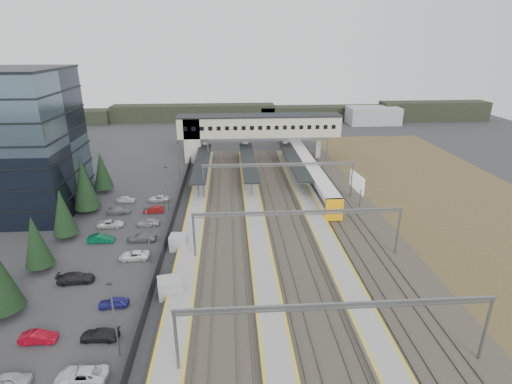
{
  "coord_description": "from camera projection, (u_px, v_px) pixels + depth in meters",
  "views": [
    {
      "loc": [
        3.03,
        -56.13,
        28.3
      ],
      "look_at": [
        7.36,
        7.64,
        4.0
      ],
      "focal_mm": 28.0,
      "sensor_mm": 36.0,
      "label": 1
    }
  ],
  "objects": [
    {
      "name": "billboard",
      "position": [
        357.0,
        183.0,
        73.62
      ],
      "size": [
        0.73,
        6.33,
        5.45
      ],
      "color": "slate",
      "rests_on": "ground"
    },
    {
      "name": "lampposts",
      "position": [
        159.0,
        207.0,
        61.33
      ],
      "size": [
        0.5,
        53.25,
        8.07
      ],
      "color": "slate",
      "rests_on": "ground"
    },
    {
      "name": "relay_cabin_near",
      "position": [
        170.0,
        287.0,
        46.85
      ],
      "size": [
        3.21,
        2.62,
        2.37
      ],
      "color": "#939597",
      "rests_on": "ground"
    },
    {
      "name": "gantries",
      "position": [
        287.0,
        190.0,
        63.64
      ],
      "size": [
        28.4,
        62.28,
        7.17
      ],
      "color": "slate",
      "rests_on": "ground"
    },
    {
      "name": "car_park",
      "position": [
        116.0,
        253.0,
        55.6
      ],
      "size": [
        10.65,
        44.52,
        1.29
      ],
      "color": "#A5A6AA",
      "rests_on": "ground"
    },
    {
      "name": "footbridge",
      "position": [
        248.0,
        128.0,
        99.05
      ],
      "size": [
        40.4,
        6.4,
        11.2
      ],
      "color": "#A19C82",
      "rests_on": "ground"
    },
    {
      "name": "scrub_east",
      "position": [
        472.0,
        213.0,
        69.72
      ],
      "size": [
        34.0,
        120.0,
        0.06
      ],
      "color": "#4D3D23",
      "rests_on": "ground"
    },
    {
      "name": "canopies",
      "position": [
        248.0,
        161.0,
        86.44
      ],
      "size": [
        23.1,
        30.0,
        3.28
      ],
      "color": "black",
      "rests_on": "ground"
    },
    {
      "name": "train",
      "position": [
        302.0,
        159.0,
        94.18
      ],
      "size": [
        2.96,
        61.85,
        3.73
      ],
      "color": "silver",
      "rests_on": "ground"
    },
    {
      "name": "rail_corridor",
      "position": [
        269.0,
        218.0,
        67.37
      ],
      "size": [
        34.0,
        90.0,
        0.92
      ],
      "color": "#322F27",
      "rests_on": "ground"
    },
    {
      "name": "relay_cabin_far",
      "position": [
        179.0,
        242.0,
        57.44
      ],
      "size": [
        2.62,
        2.24,
        2.25
      ],
      "color": "#939597",
      "rests_on": "ground"
    },
    {
      "name": "treeline_far",
      "position": [
        285.0,
        113.0,
        148.73
      ],
      "size": [
        170.0,
        19.0,
        7.0
      ],
      "color": "black",
      "rests_on": "ground"
    },
    {
      "name": "ground",
      "position": [
        212.0,
        234.0,
        62.21
      ],
      "size": [
        220.0,
        220.0,
        0.0
      ],
      "primitive_type": "plane",
      "color": "#2B2B2D",
      "rests_on": "ground"
    },
    {
      "name": "fence",
      "position": [
        174.0,
        217.0,
        66.11
      ],
      "size": [
        0.08,
        90.0,
        2.0
      ],
      "color": "#26282B",
      "rests_on": "ground"
    },
    {
      "name": "conifer_row",
      "position": [
        51.0,
        221.0,
        55.5
      ],
      "size": [
        4.42,
        49.82,
        9.5
      ],
      "color": "black",
      "rests_on": "ground"
    }
  ]
}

